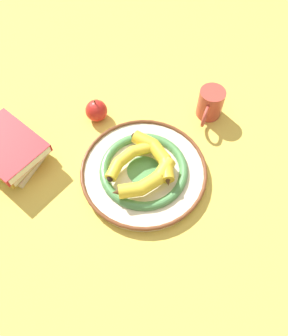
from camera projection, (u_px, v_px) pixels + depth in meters
ground_plane at (152, 172)px, 0.94m from camera, size 2.80×2.80×0.00m
decorative_bowl at (144, 172)px, 0.92m from camera, size 0.36×0.36×0.04m
banana_a at (147, 182)px, 0.86m from camera, size 0.10×0.19×0.04m
banana_b at (157, 155)px, 0.90m from camera, size 0.19×0.09×0.04m
banana_c at (128, 158)px, 0.90m from camera, size 0.10×0.16×0.03m
book_stack at (9, 151)px, 0.92m from camera, size 0.25×0.24×0.08m
coffee_mug at (210, 103)px, 1.01m from camera, size 0.12×0.10×0.10m
apple at (96, 111)px, 1.01m from camera, size 0.07×0.07×0.08m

